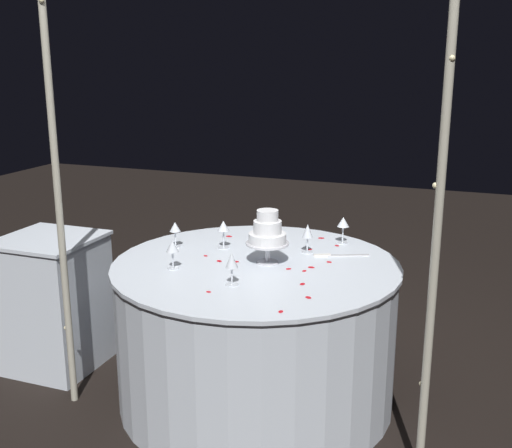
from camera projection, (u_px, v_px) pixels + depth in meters
The scene contains 29 objects.
ground_plane at pixel (256, 397), 3.40m from camera, with size 12.00×12.00×0.00m, color black.
decorative_arch at pixel (226, 110), 2.66m from camera, with size 1.85×0.06×2.47m.
main_table at pixel (256, 332), 3.30m from camera, with size 1.47×1.47×0.76m.
side_table at pixel (53, 302), 3.66m from camera, with size 0.53×0.53×0.79m.
tiered_cake at pixel (267, 233), 3.16m from camera, with size 0.22×0.22×0.28m.
wine_glass_0 at pixel (260, 221), 3.46m from camera, with size 0.06×0.06×0.19m.
wine_glass_1 at pixel (343, 223), 3.51m from camera, with size 0.07×0.07×0.15m.
wine_glass_2 at pixel (308, 232), 3.34m from camera, with size 0.06×0.06×0.16m.
wine_glass_3 at pixel (172, 248), 3.09m from camera, with size 0.06×0.06×0.15m.
wine_glass_4 at pixel (175, 228), 3.44m from camera, with size 0.06×0.06×0.14m.
wine_glass_5 at pixel (232, 262), 2.86m from camera, with size 0.06×0.06×0.16m.
wine_glass_6 at pixel (223, 227), 3.42m from camera, with size 0.06×0.06×0.16m.
cake_knife at pixel (338, 255), 3.31m from camera, with size 0.28×0.14×0.01m.
rose_petal_0 at pixel (304, 271), 3.08m from camera, with size 0.03×0.02×0.00m, color red.
rose_petal_1 at pixel (311, 267), 3.13m from camera, with size 0.03×0.02×0.00m, color red.
rose_petal_2 at pixel (281, 312), 2.59m from camera, with size 0.03×0.02×0.00m, color red.
rose_petal_3 at pixel (329, 262), 3.21m from camera, with size 0.03×0.02×0.00m, color red.
rose_petal_4 at pixel (302, 284), 2.90m from camera, with size 0.03×0.02×0.00m, color red.
rose_petal_5 at pixel (206, 256), 3.31m from camera, with size 0.03×0.02×0.00m, color red.
rose_petal_6 at pixel (289, 269), 3.11m from camera, with size 0.03×0.02×0.00m, color red.
rose_petal_7 at pixel (337, 246), 3.49m from camera, with size 0.03×0.02×0.00m, color red.
rose_petal_8 at pixel (272, 246), 3.48m from camera, with size 0.04×0.03×0.00m, color red.
rose_petal_9 at pixel (321, 238), 3.64m from camera, with size 0.04×0.03×0.00m, color red.
rose_petal_10 at pixel (308, 297), 2.74m from camera, with size 0.03×0.02×0.00m, color red.
rose_petal_11 at pixel (209, 292), 2.80m from camera, with size 0.02×0.02×0.00m, color red.
rose_petal_12 at pixel (310, 249), 3.42m from camera, with size 0.03×0.02×0.00m, color red.
rose_petal_13 at pixel (219, 261), 3.23m from camera, with size 0.03×0.02×0.00m, color red.
rose_petal_14 at pixel (236, 262), 3.22m from camera, with size 0.03×0.02×0.00m, color red.
rose_petal_15 at pixel (229, 236), 3.67m from camera, with size 0.04×0.03×0.00m, color red.
Camera 1 is at (-1.07, 2.85, 1.77)m, focal length 44.16 mm.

